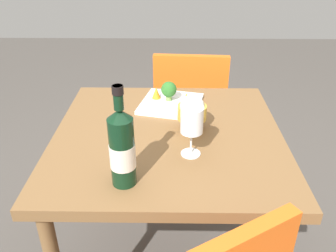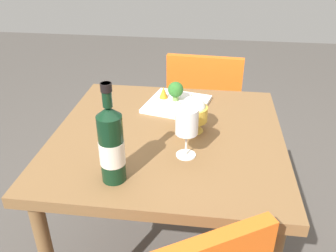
% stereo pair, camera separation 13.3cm
% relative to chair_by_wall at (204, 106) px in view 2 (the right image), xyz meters
% --- Properties ---
extents(dining_table, '(0.86, 0.86, 0.75)m').
position_rel_chair_by_wall_xyz_m(dining_table, '(-0.12, -0.70, 0.13)').
color(dining_table, brown).
rests_on(dining_table, ground_plane).
extents(chair_by_wall, '(0.42, 0.42, 0.85)m').
position_rel_chair_by_wall_xyz_m(chair_by_wall, '(0.00, 0.00, 0.00)').
color(chair_by_wall, orange).
rests_on(chair_by_wall, ground_plane).
extents(wine_bottle, '(0.08, 0.08, 0.32)m').
position_rel_chair_by_wall_xyz_m(wine_bottle, '(-0.25, -1.00, 0.34)').
color(wine_bottle, black).
rests_on(wine_bottle, dining_table).
extents(wine_glass, '(0.08, 0.08, 0.18)m').
position_rel_chair_by_wall_xyz_m(wine_glass, '(-0.04, -0.84, 0.35)').
color(wine_glass, white).
rests_on(wine_glass, dining_table).
extents(rice_bowl, '(0.11, 0.11, 0.14)m').
position_rel_chair_by_wall_xyz_m(rice_bowl, '(-0.03, -0.67, 0.29)').
color(rice_bowl, gold).
rests_on(rice_bowl, dining_table).
extents(serving_plate, '(0.30, 0.30, 0.02)m').
position_rel_chair_by_wall_xyz_m(serving_plate, '(-0.11, -0.46, 0.23)').
color(serving_plate, white).
rests_on(serving_plate, dining_table).
extents(broccoli_floret, '(0.07, 0.07, 0.09)m').
position_rel_chair_by_wall_xyz_m(broccoli_floret, '(-0.11, -0.44, 0.28)').
color(broccoli_floret, '#729E4C').
rests_on(broccoli_floret, serving_plate).
extents(carrot_garnish_left, '(0.04, 0.04, 0.05)m').
position_rel_chair_by_wall_xyz_m(carrot_garnish_left, '(-0.17, -0.42, 0.26)').
color(carrot_garnish_left, orange).
rests_on(carrot_garnish_left, serving_plate).
extents(carrot_garnish_right, '(0.04, 0.04, 0.06)m').
position_rel_chair_by_wall_xyz_m(carrot_garnish_right, '(-0.04, -0.50, 0.27)').
color(carrot_garnish_right, orange).
rests_on(carrot_garnish_right, serving_plate).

